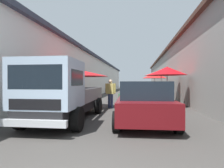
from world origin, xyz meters
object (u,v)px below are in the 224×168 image
(fruit_stall_near_left, at_px, (162,76))
(fruit_stall_near_right, at_px, (84,78))
(fruit_stall_far_left, at_px, (155,79))
(delivery_truck, at_px, (58,94))
(fruit_stall_far_right, at_px, (167,75))
(plastic_stool, at_px, (120,95))
(hatchback_car, at_px, (143,102))
(vendor_by_crates, at_px, (110,92))

(fruit_stall_near_left, distance_m, fruit_stall_near_right, 5.93)
(fruit_stall_far_left, distance_m, delivery_truck, 12.07)
(fruit_stall_far_right, distance_m, plastic_stool, 6.08)
(plastic_stool, bearing_deg, fruit_stall_near_left, -126.24)
(fruit_stall_near_left, bearing_deg, fruit_stall_far_left, 2.24)
(fruit_stall_far_left, relative_size, delivery_truck, 0.47)
(fruit_stall_far_left, relative_size, hatchback_car, 0.59)
(delivery_truck, distance_m, vendor_by_crates, 4.39)
(fruit_stall_near_right, xyz_separation_m, plastic_stool, (6.08, -1.37, -1.36))
(fruit_stall_near_right, distance_m, fruit_stall_far_right, 4.80)
(fruit_stall_near_left, height_order, fruit_stall_far_right, fruit_stall_far_right)
(fruit_stall_far_right, distance_m, vendor_by_crates, 3.46)
(fruit_stall_near_right, xyz_separation_m, hatchback_car, (-3.18, -3.15, -0.95))
(plastic_stool, bearing_deg, fruit_stall_near_right, 167.28)
(fruit_stall_near_right, bearing_deg, fruit_stall_far_left, -31.48)
(fruit_stall_near_right, relative_size, fruit_stall_far_left, 1.17)
(fruit_stall_near_right, bearing_deg, vendor_by_crates, -78.51)
(fruit_stall_near_right, distance_m, vendor_by_crates, 1.67)
(fruit_stall_far_right, distance_m, delivery_truck, 6.75)
(fruit_stall_far_left, distance_m, hatchback_car, 10.66)
(fruit_stall_near_left, relative_size, fruit_stall_near_right, 0.88)
(fruit_stall_far_left, bearing_deg, fruit_stall_near_right, 148.52)
(delivery_truck, bearing_deg, fruit_stall_near_right, 5.20)
(fruit_stall_far_right, relative_size, delivery_truck, 0.49)
(fruit_stall_near_left, bearing_deg, fruit_stall_far_right, 179.95)
(plastic_stool, bearing_deg, delivery_truck, 174.25)
(fruit_stall_far_left, distance_m, plastic_stool, 3.67)
(fruit_stall_far_right, xyz_separation_m, hatchback_car, (-4.37, 1.49, -1.15))
(fruit_stall_far_right, bearing_deg, delivery_truck, 140.24)
(hatchback_car, distance_m, plastic_stool, 9.43)
(fruit_stall_near_right, height_order, plastic_stool, fruit_stall_near_right)
(fruit_stall_near_left, xyz_separation_m, hatchback_car, (-6.85, 1.49, -1.13))
(fruit_stall_near_right, relative_size, plastic_stool, 6.31)
(fruit_stall_far_left, relative_size, plastic_stool, 5.41)
(fruit_stall_near_left, xyz_separation_m, fruit_stall_near_right, (-3.68, 4.65, -0.19))
(delivery_truck, bearing_deg, fruit_stall_far_left, -20.11)
(fruit_stall_far_right, height_order, plastic_stool, fruit_stall_far_right)
(fruit_stall_far_right, relative_size, vendor_by_crates, 1.52)
(hatchback_car, relative_size, delivery_truck, 0.81)
(vendor_by_crates, distance_m, plastic_stool, 5.81)
(fruit_stall_near_left, distance_m, fruit_stall_far_left, 3.68)
(hatchback_car, bearing_deg, fruit_stall_far_right, -18.85)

